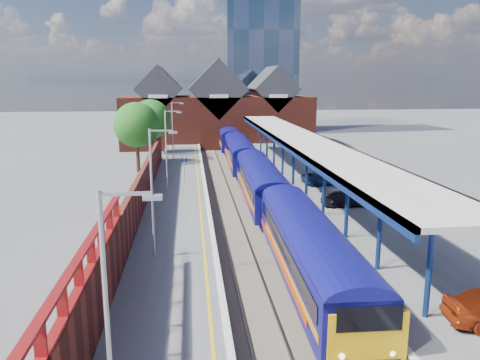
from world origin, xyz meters
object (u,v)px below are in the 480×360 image
object	(u,v)px
relay_cabinet	(367,338)
lamp_post_a	(112,311)
parked_car_silver	(354,194)
lamp_post_b	(154,185)
train	(249,164)
lamp_post_c	(168,145)
parked_car_blue	(325,178)
lamp_post_d	(174,127)
platform_sign	(184,167)
parked_car_dark	(346,199)

from	to	relation	value
relay_cabinet	lamp_post_a	bearing A→B (deg)	-146.34
parked_car_silver	relay_cabinet	size ratio (longest dim) A/B	3.77
lamp_post_a	lamp_post_b	bearing A→B (deg)	90.00
train	lamp_post_b	bearing A→B (deg)	-109.54
train	lamp_post_a	size ratio (longest dim) A/B	9.42
lamp_post_c	parked_car_blue	size ratio (longest dim) A/B	1.60
lamp_post_d	parked_car_blue	xyz separation A→B (m)	(14.39, -15.16, -3.38)
lamp_post_a	lamp_post_c	bearing A→B (deg)	90.00
lamp_post_a	platform_sign	xyz separation A→B (m)	(1.36, 32.00, -2.30)
relay_cabinet	lamp_post_c	bearing A→B (deg)	111.27
parked_car_dark	relay_cabinet	size ratio (longest dim) A/B	3.90
lamp_post_d	train	bearing A→B (deg)	-51.47
lamp_post_a	parked_car_silver	size ratio (longest dim) A/B	1.86
train	parked_car_silver	size ratio (longest dim) A/B	17.48
parked_car_dark	lamp_post_c	bearing A→B (deg)	62.76
train	parked_car_blue	xyz separation A→B (m)	(6.53, -5.29, -0.51)
lamp_post_c	lamp_post_b	bearing A→B (deg)	-90.00
train	lamp_post_b	xyz separation A→B (m)	(-7.86, -22.13, 2.87)
platform_sign	parked_car_silver	world-z (taller)	platform_sign
lamp_post_c	parked_car_blue	bearing A→B (deg)	3.34
parked_car_silver	relay_cabinet	world-z (taller)	parked_car_silver
train	lamp_post_b	distance (m)	23.66
train	lamp_post_c	size ratio (longest dim) A/B	9.42
train	parked_car_silver	bearing A→B (deg)	-59.30
lamp_post_a	lamp_post_c	distance (m)	30.00
lamp_post_c	relay_cabinet	distance (m)	26.44
lamp_post_c	parked_car_silver	bearing A→B (deg)	-20.83
lamp_post_d	parked_car_silver	xyz separation A→B (m)	(14.85, -21.65, -3.37)
parked_car_dark	lamp_post_a	bearing A→B (deg)	148.44
lamp_post_b	relay_cabinet	world-z (taller)	lamp_post_b
lamp_post_b	parked_car_blue	bearing A→B (deg)	49.49
platform_sign	relay_cabinet	bearing A→B (deg)	-74.48
train	lamp_post_a	xyz separation A→B (m)	(-7.86, -36.13, 2.87)
parked_car_silver	relay_cabinet	distance (m)	19.89
platform_sign	parked_car_blue	xyz separation A→B (m)	(13.02, -1.16, -1.08)
parked_car_dark	parked_car_blue	distance (m)	7.75
lamp_post_a	lamp_post_d	xyz separation A→B (m)	(0.00, 46.00, 0.00)
lamp_post_a	parked_car_dark	bearing A→B (deg)	59.15
lamp_post_a	parked_car_silver	distance (m)	28.72
parked_car_dark	lamp_post_d	bearing A→B (deg)	30.38
lamp_post_c	platform_sign	distance (m)	3.34
lamp_post_b	lamp_post_d	bearing A→B (deg)	90.00
lamp_post_b	relay_cabinet	distance (m)	13.02
lamp_post_a	parked_car_blue	xyz separation A→B (m)	(14.39, 30.84, -3.38)
parked_car_silver	relay_cabinet	xyz separation A→B (m)	(-6.12, -18.89, -1.12)
lamp_post_b	parked_car_dark	xyz separation A→B (m)	(13.80, 9.11, -3.43)
train	parked_car_dark	bearing A→B (deg)	-65.46
platform_sign	lamp_post_d	bearing A→B (deg)	95.56
parked_car_blue	lamp_post_d	bearing A→B (deg)	35.54
train	relay_cabinet	distance (m)	30.74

